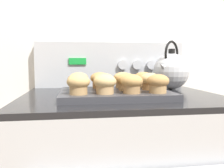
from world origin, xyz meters
TOP-DOWN VIEW (x-y plane):
  - wall_back at (0.00, 0.65)m, footprint 8.00×0.05m
  - control_panel at (0.00, 0.60)m, footprint 0.72×0.07m
  - muffin_pan at (-0.03, 0.26)m, footprint 0.38×0.29m
  - muffin_r0_c0 at (-0.16, 0.17)m, footprint 0.07×0.07m
  - muffin_r0_c1 at (-0.08, 0.18)m, footprint 0.07×0.07m
  - muffin_r0_c2 at (0.01, 0.18)m, footprint 0.07×0.07m
  - muffin_r0_c3 at (0.09, 0.17)m, footprint 0.07×0.07m
  - muffin_r1_c0 at (-0.16, 0.26)m, footprint 0.07×0.07m
  - muffin_r1_c1 at (-0.07, 0.26)m, footprint 0.07×0.07m
  - muffin_r1_c2 at (0.01, 0.26)m, footprint 0.07×0.07m
  - muffin_r1_c3 at (0.10, 0.26)m, footprint 0.07×0.07m
  - muffin_r2_c0 at (-0.16, 0.35)m, footprint 0.07×0.07m
  - muffin_r2_c1 at (-0.08, 0.34)m, footprint 0.07×0.07m
  - muffin_r2_c2 at (0.01, 0.34)m, footprint 0.07×0.07m
  - muffin_r2_c3 at (0.09, 0.35)m, footprint 0.07×0.07m
  - tea_kettle at (0.25, 0.45)m, footprint 0.18×0.17m

SIDE VIEW (x-z plane):
  - muffin_pan at x=-0.03m, z-range 0.89..0.91m
  - muffin_r0_c0 at x=-0.16m, z-range 0.91..0.97m
  - muffin_r0_c1 at x=-0.08m, z-range 0.91..0.97m
  - muffin_r0_c2 at x=0.01m, z-range 0.91..0.97m
  - muffin_r0_c3 at x=0.09m, z-range 0.91..0.97m
  - muffin_r1_c0 at x=-0.16m, z-range 0.91..0.97m
  - muffin_r1_c1 at x=-0.07m, z-range 0.91..0.97m
  - muffin_r1_c2 at x=0.01m, z-range 0.91..0.97m
  - muffin_r1_c3 at x=0.10m, z-range 0.91..0.97m
  - muffin_r2_c0 at x=-0.16m, z-range 0.91..0.97m
  - muffin_r2_c1 at x=-0.08m, z-range 0.91..0.97m
  - muffin_r2_c2 at x=0.01m, z-range 0.91..0.97m
  - muffin_r2_c3 at x=0.09m, z-range 0.91..0.97m
  - tea_kettle at x=0.25m, z-range 0.86..1.08m
  - control_panel at x=0.00m, z-range 0.89..1.10m
  - wall_back at x=0.00m, z-range 0.00..2.40m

